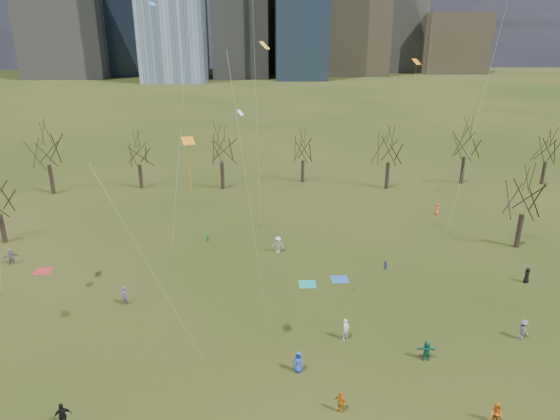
{
  "coord_description": "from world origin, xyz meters",
  "views": [
    {
      "loc": [
        -2.08,
        -29.97,
        22.71
      ],
      "look_at": [
        0.0,
        12.0,
        7.0
      ],
      "focal_mm": 32.0,
      "sensor_mm": 36.0,
      "label": 1
    }
  ],
  "objects_px": {
    "blanket_teal": "(307,284)",
    "blanket_crimson": "(43,271)",
    "blanket_navy": "(339,279)",
    "person_4": "(341,402)",
    "person_1": "(346,329)",
    "person_0": "(298,362)"
  },
  "relations": [
    {
      "from": "person_1",
      "to": "person_4",
      "type": "xyz_separation_m",
      "value": [
        -1.62,
        -7.59,
        -0.12
      ]
    },
    {
      "from": "blanket_crimson",
      "to": "person_1",
      "type": "distance_m",
      "value": 30.37
    },
    {
      "from": "person_0",
      "to": "person_4",
      "type": "bearing_deg",
      "value": -48.24
    },
    {
      "from": "person_0",
      "to": "person_1",
      "type": "xyz_separation_m",
      "value": [
        3.96,
        3.61,
        0.08
      ]
    },
    {
      "from": "blanket_teal",
      "to": "blanket_navy",
      "type": "xyz_separation_m",
      "value": [
        3.14,
        0.77,
        0.0
      ]
    },
    {
      "from": "blanket_navy",
      "to": "person_1",
      "type": "xyz_separation_m",
      "value": [
        -1.09,
        -9.49,
        0.87
      ]
    },
    {
      "from": "blanket_teal",
      "to": "person_1",
      "type": "bearing_deg",
      "value": -76.8
    },
    {
      "from": "blanket_navy",
      "to": "person_4",
      "type": "xyz_separation_m",
      "value": [
        -2.72,
        -17.08,
        0.75
      ]
    },
    {
      "from": "blanket_teal",
      "to": "blanket_crimson",
      "type": "bearing_deg",
      "value": 171.36
    },
    {
      "from": "blanket_crimson",
      "to": "person_0",
      "type": "height_order",
      "value": "person_0"
    },
    {
      "from": "blanket_crimson",
      "to": "person_1",
      "type": "height_order",
      "value": "person_1"
    },
    {
      "from": "blanket_navy",
      "to": "person_4",
      "type": "bearing_deg",
      "value": -99.03
    },
    {
      "from": "blanket_teal",
      "to": "blanket_crimson",
      "type": "distance_m",
      "value": 25.87
    },
    {
      "from": "blanket_crimson",
      "to": "person_0",
      "type": "xyz_separation_m",
      "value": [
        23.67,
        -16.21,
        0.79
      ]
    },
    {
      "from": "blanket_navy",
      "to": "blanket_crimson",
      "type": "distance_m",
      "value": 28.88
    },
    {
      "from": "blanket_teal",
      "to": "blanket_crimson",
      "type": "xyz_separation_m",
      "value": [
        -25.58,
        3.89,
        0.0
      ]
    },
    {
      "from": "blanket_navy",
      "to": "person_0",
      "type": "bearing_deg",
      "value": -111.08
    },
    {
      "from": "blanket_teal",
      "to": "person_0",
      "type": "distance_m",
      "value": 12.5
    },
    {
      "from": "blanket_teal",
      "to": "blanket_crimson",
      "type": "height_order",
      "value": "same"
    },
    {
      "from": "blanket_navy",
      "to": "person_4",
      "type": "height_order",
      "value": "person_4"
    },
    {
      "from": "blanket_crimson",
      "to": "person_1",
      "type": "bearing_deg",
      "value": -24.52
    },
    {
      "from": "blanket_teal",
      "to": "person_1",
      "type": "height_order",
      "value": "person_1"
    }
  ]
}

